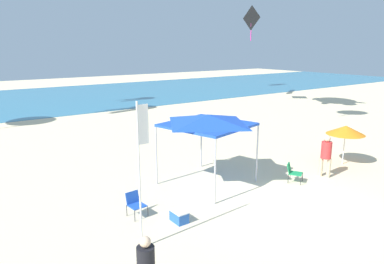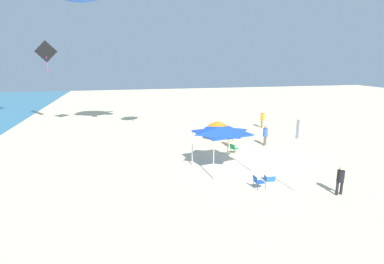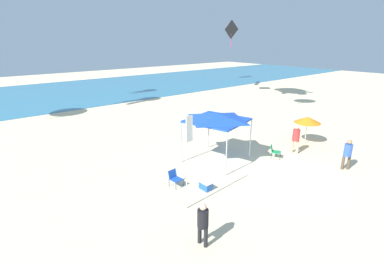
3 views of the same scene
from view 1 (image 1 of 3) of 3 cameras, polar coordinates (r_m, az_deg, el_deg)
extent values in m
cube|color=beige|center=(13.85, 15.31, -11.55)|extent=(120.00, 120.00, 0.10)
cube|color=teal|center=(43.29, -22.05, 4.94)|extent=(120.00, 23.18, 0.02)
cylinder|color=#B7B7BC|center=(13.14, 3.69, -6.36)|extent=(0.07, 0.07, 2.49)
cylinder|color=#B7B7BC|center=(15.52, 10.31, -3.42)|extent=(0.07, 0.07, 2.49)
cylinder|color=#B7B7BC|center=(15.06, -5.68, -3.78)|extent=(0.07, 0.07, 2.49)
cylinder|color=#B7B7BC|center=(17.18, 1.48, -1.55)|extent=(0.07, 0.07, 2.49)
cube|color=blue|center=(14.81, 2.48, 1.17)|extent=(3.72, 3.77, 0.10)
pyramid|color=blue|center=(14.76, 2.49, 2.08)|extent=(3.65, 3.70, 0.38)
cylinder|color=silver|center=(19.12, 23.03, -1.95)|extent=(0.06, 0.05, 1.93)
cone|color=orange|center=(18.95, 23.25, 0.29)|extent=(1.82, 1.82, 0.45)
cylinder|color=black|center=(15.85, 16.90, -7.43)|extent=(0.02, 0.02, 0.40)
cylinder|color=black|center=(16.34, 17.15, -6.82)|extent=(0.02, 0.02, 0.40)
cylinder|color=black|center=(15.92, 15.04, -7.22)|extent=(0.02, 0.02, 0.40)
cylinder|color=black|center=(16.40, 15.35, -6.62)|extent=(0.02, 0.02, 0.40)
cube|color=#198C4C|center=(16.06, 16.16, -6.35)|extent=(0.71, 0.71, 0.03)
cube|color=#198C4C|center=(16.03, 15.18, -5.52)|extent=(0.49, 0.36, 0.41)
cylinder|color=black|center=(12.39, -9.08, -13.04)|extent=(0.02, 0.02, 0.40)
cylinder|color=black|center=(12.64, -7.03, -12.42)|extent=(0.02, 0.02, 0.40)
cylinder|color=black|center=(12.80, -10.33, -12.20)|extent=(0.02, 0.02, 0.40)
cylinder|color=black|center=(13.03, -8.32, -11.62)|extent=(0.02, 0.02, 0.40)
cube|color=blue|center=(12.63, -8.72, -11.50)|extent=(0.56, 0.56, 0.03)
cube|color=blue|center=(12.77, -9.46, -10.20)|extent=(0.50, 0.17, 0.41)
cube|color=blue|center=(12.25, -2.05, -13.31)|extent=(0.40, 0.60, 0.36)
cube|color=white|center=(12.16, -2.06, -12.46)|extent=(0.42, 0.62, 0.04)
cylinder|color=silver|center=(10.10, -8.36, -7.25)|extent=(0.06, 0.06, 4.29)
cube|color=white|center=(9.76, -7.73, 1.21)|extent=(0.30, 0.02, 1.10)
cylinder|color=black|center=(8.42, -7.36, -19.64)|extent=(0.40, 0.40, 0.67)
sphere|color=beige|center=(8.18, -7.46, -16.93)|extent=(0.25, 0.25, 0.25)
cylinder|color=#C6B28C|center=(17.18, 19.81, -5.20)|extent=(0.17, 0.17, 0.87)
cylinder|color=#C6B28C|center=(17.10, 20.90, -5.38)|extent=(0.17, 0.17, 0.87)
cylinder|color=red|center=(16.91, 20.58, -2.69)|extent=(0.45, 0.45, 0.75)
sphere|color=beige|center=(16.78, 20.72, -0.99)|extent=(0.28, 0.28, 0.28)
cube|color=black|center=(35.84, 9.43, 17.46)|extent=(0.09, 2.27, 2.27)
cylinder|color=#E02D9E|center=(35.77, 9.35, 15.39)|extent=(0.08, 0.08, 1.60)
camera|label=2|loc=(20.91, -67.57, 10.08)|focal=28.65mm
camera|label=3|loc=(2.81, -129.53, 21.23)|focal=26.30mm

